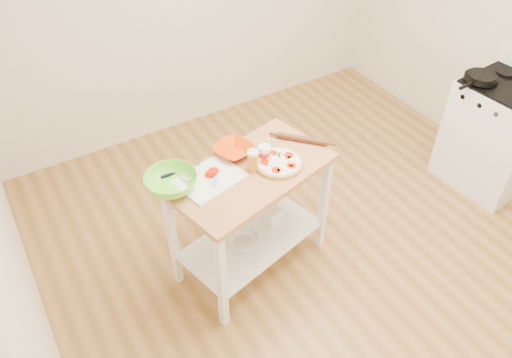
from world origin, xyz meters
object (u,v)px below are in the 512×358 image
object	(u,v)px
skillet	(481,78)
shelf_glass_bowl	(243,241)
prep_island	(251,200)
green_bowl	(171,182)
cutting_board	(209,178)
beer_pint	(253,161)
orange_bowl	(234,150)
rolling_pin	(302,139)
spatula	(217,178)
pizza	(279,162)
shelf_bin	(271,215)
yogurt_tub	(264,153)
gas_stove	(496,135)
knife	(175,173)

from	to	relation	value
skillet	shelf_glass_bowl	world-z (taller)	skillet
prep_island	skillet	bearing A→B (deg)	-1.35
green_bowl	cutting_board	bearing A→B (deg)	-9.75
beer_pint	shelf_glass_bowl	world-z (taller)	beer_pint
orange_bowl	beer_pint	bearing A→B (deg)	-83.24
skillet	shelf_glass_bowl	bearing A→B (deg)	172.46
prep_island	orange_bowl	bearing A→B (deg)	92.00
cutting_board	rolling_pin	xyz separation A→B (m)	(0.72, 0.01, 0.01)
prep_island	spatula	distance (m)	0.36
prep_island	spatula	world-z (taller)	spatula
cutting_board	orange_bowl	distance (m)	0.29
cutting_board	beer_pint	xyz separation A→B (m)	(0.28, -0.07, 0.07)
skillet	orange_bowl	bearing A→B (deg)	166.20
spatula	shelf_glass_bowl	size ratio (longest dim) A/B	0.57
pizza	shelf_bin	distance (m)	0.60
beer_pint	yogurt_tub	xyz separation A→B (m)	(0.12, 0.06, -0.02)
orange_bowl	beer_pint	size ratio (longest dim) A/B	1.65
cutting_board	spatula	world-z (taller)	cutting_board
prep_island	cutting_board	world-z (taller)	cutting_board
gas_stove	cutting_board	world-z (taller)	gas_stove
gas_stove	shelf_glass_bowl	distance (m)	2.35
prep_island	knife	distance (m)	0.55
green_bowl	shelf_glass_bowl	size ratio (longest dim) A/B	1.46
prep_island	rolling_pin	distance (m)	0.54
skillet	beer_pint	bearing A→B (deg)	171.84
knife	rolling_pin	distance (m)	0.89
gas_stove	cutting_board	xyz separation A→B (m)	(-2.51, 0.31, 0.43)
prep_island	shelf_glass_bowl	xyz separation A→B (m)	(-0.08, -0.02, -0.35)
prep_island	pizza	distance (m)	0.33
beer_pint	cutting_board	bearing A→B (deg)	166.74
gas_stove	orange_bowl	distance (m)	2.35
gas_stove	knife	world-z (taller)	gas_stove
skillet	pizza	world-z (taller)	skillet
orange_bowl	knife	bearing A→B (deg)	179.12
cutting_board	shelf_glass_bowl	xyz separation A→B (m)	(0.18, -0.09, -0.61)
shelf_glass_bowl	prep_island	bearing A→B (deg)	16.14
gas_stove	spatula	world-z (taller)	gas_stove
rolling_pin	shelf_bin	xyz separation A→B (m)	(-0.25, -0.01, -0.60)
skillet	cutting_board	world-z (taller)	skillet
cutting_board	orange_bowl	size ratio (longest dim) A/B	1.85
gas_stove	orange_bowl	size ratio (longest dim) A/B	4.50
spatula	shelf_bin	xyz separation A→B (m)	(0.44, 0.03, -0.59)
knife	green_bowl	size ratio (longest dim) A/B	0.84
gas_stove	green_bowl	distance (m)	2.81
knife	skillet	bearing A→B (deg)	-2.48
gas_stove	shelf_glass_bowl	xyz separation A→B (m)	(-2.33, 0.22, -0.18)
prep_island	knife	size ratio (longest dim) A/B	4.36
beer_pint	rolling_pin	world-z (taller)	beer_pint
cutting_board	beer_pint	world-z (taller)	beer_pint
pizza	beer_pint	size ratio (longest dim) A/B	2.16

